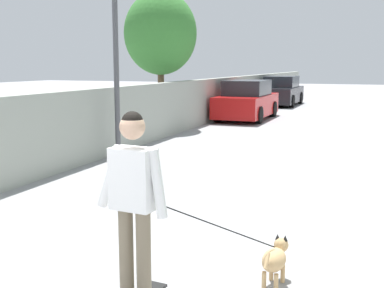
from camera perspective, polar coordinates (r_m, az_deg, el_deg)
The scene contains 8 objects.
ground_plane at distance 16.77m, azimuth 11.17°, elevation 1.70°, with size 80.00×80.00×0.00m, color gray.
wall_left at distance 15.67m, azimuth -1.84°, elevation 4.33°, with size 48.00×0.30×1.62m, color #999E93.
tree_left_distant at distance 16.95m, azimuth -3.71°, elevation 12.73°, with size 2.46×2.46×4.60m.
lamp_post at distance 11.13m, azimuth -8.93°, elevation 12.91°, with size 0.36×0.36×4.20m.
person_skateboarder at distance 4.24m, azimuth -6.82°, elevation -5.58°, with size 0.25×0.71×1.69m.
dog at distance 5.00m, azimuth 9.60°, elevation -12.98°, with size 1.22×1.19×1.06m.
car_near at distance 19.56m, azimuth 6.42°, elevation 4.98°, with size 4.18×1.80×1.54m.
car_far at distance 26.69m, azimuth 10.41°, elevation 6.02°, with size 4.38×1.80×1.54m.
Camera 1 is at (-2.39, -2.80, 2.16)m, focal length 45.73 mm.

